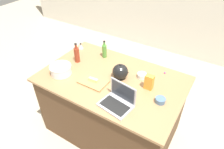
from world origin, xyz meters
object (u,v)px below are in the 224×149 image
Objects in this scene: mixing_bowl_large at (61,69)px; candy_bag at (149,82)px; kettle at (120,72)px; kitchen_timer at (81,46)px; ramekin_small at (142,75)px; ramekin_medium at (160,100)px; butter_stick_left at (93,80)px; cutting_board at (93,82)px; laptop at (118,101)px; bottle_soy at (77,54)px; bottle_olive at (104,51)px.

mixing_bowl_large is 1.48× the size of candy_bag.
kettle is 0.35m from candy_bag.
mixing_bowl_large is at bearing -73.09° from kitchen_timer.
ramekin_small is 1.02× the size of ramekin_medium.
butter_stick_left is 0.65× the size of candy_bag.
ramekin_medium is at bearing 7.44° from cutting_board.
laptop is at bearing -20.24° from cutting_board.
bottle_soy is at bearing -58.35° from kitchen_timer.
ramekin_small is 1.35× the size of kitchen_timer.
ramekin_medium is (0.33, -0.27, -0.00)m from ramekin_small.
kitchen_timer is at bearing 160.26° from kettle.
kitchen_timer reaches higher than ramekin_medium.
kettle is (-0.19, 0.38, 0.03)m from laptop.
kitchen_timer is at bearing 146.16° from laptop.
bottle_soy is 0.49m from butter_stick_left.
kitchen_timer is (-1.34, 0.43, 0.01)m from ramekin_medium.
mixing_bowl_large is at bearing -89.74° from bottle_soy.
candy_bag is at bearing 16.68° from mixing_bowl_large.
kettle is 0.69× the size of cutting_board.
bottle_olive is 1.38× the size of candy_bag.
cutting_board is 0.79m from kitchen_timer.
ramekin_medium reaches higher than cutting_board.
candy_bag is at bearing 22.24° from cutting_board.
mixing_bowl_large is (-0.82, 0.08, 0.01)m from laptop.
ramekin_small is 0.21m from candy_bag.
cutting_board is at bearing -157.76° from candy_bag.
bottle_soy reaches higher than laptop.
bottle_olive is 1.02m from ramekin_medium.
candy_bag is at bearing -0.37° from bottle_soy.
laptop reaches higher than candy_bag.
kettle is 2.77× the size of kitchen_timer.
kettle is at bearing -0.22° from bottle_soy.
laptop is 1.32× the size of bottle_soy.
bottle_olive reaches higher than kitchen_timer.
ramekin_small is at bearing -13.08° from bottle_olive.
bottle_soy is 0.84× the size of cutting_board.
bottle_soy is at bearing 179.78° from kettle.
candy_bag is at bearing 67.41° from laptop.
ramekin_medium is 0.23m from candy_bag.
kitchen_timer is (-0.41, 0.01, -0.06)m from bottle_olive.
cutting_board is 4.00× the size of kitchen_timer.
bottle_soy is 0.34m from kitchen_timer.
kettle is 2.05× the size of ramekin_small.
bottle_olive is 0.55m from butter_stick_left.
candy_bag is (0.14, -0.14, 0.06)m from ramekin_small.
mixing_bowl_large is 0.62m from bottle_olive.
ramekin_medium is at bearing 7.91° from mixing_bowl_large.
laptop is 0.91m from bottle_soy.
bottle_olive is at bearing 156.17° from ramekin_medium.
ramekin_medium is at bearing -39.73° from ramekin_small.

